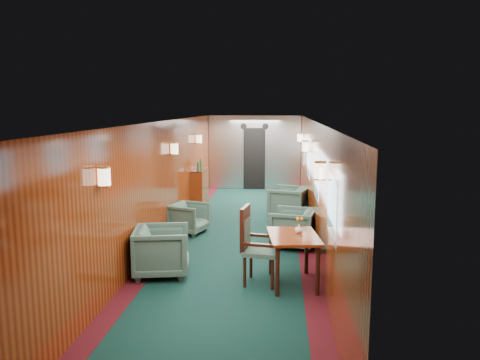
{
  "coord_description": "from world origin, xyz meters",
  "views": [
    {
      "loc": [
        0.84,
        -9.23,
        2.69
      ],
      "look_at": [
        0.0,
        0.46,
        1.15
      ],
      "focal_mm": 35.0,
      "sensor_mm": 36.0,
      "label": 1
    }
  ],
  "objects_px": {
    "dining_table": "(293,243)",
    "armchair_left_near": "(162,251)",
    "armchair_right_near": "(293,228)",
    "side_chair": "(254,242)",
    "armchair_left_far": "(189,218)",
    "armchair_right_far": "(288,203)",
    "credenza": "(200,187)"
  },
  "relations": [
    {
      "from": "dining_table",
      "to": "armchair_left_far",
      "type": "bearing_deg",
      "value": 120.89
    },
    {
      "from": "dining_table",
      "to": "armchair_left_near",
      "type": "height_order",
      "value": "armchair_left_near"
    },
    {
      "from": "armchair_left_near",
      "to": "armchair_left_far",
      "type": "height_order",
      "value": "armchair_left_near"
    },
    {
      "from": "side_chair",
      "to": "armchair_left_far",
      "type": "xyz_separation_m",
      "value": [
        -1.55,
        2.75,
        -0.32
      ]
    },
    {
      "from": "dining_table",
      "to": "side_chair",
      "type": "height_order",
      "value": "side_chair"
    },
    {
      "from": "dining_table",
      "to": "armchair_right_near",
      "type": "height_order",
      "value": "dining_table"
    },
    {
      "from": "armchair_left_near",
      "to": "armchair_right_far",
      "type": "height_order",
      "value": "armchair_left_near"
    },
    {
      "from": "armchair_left_near",
      "to": "armchair_left_far",
      "type": "distance_m",
      "value": 2.52
    },
    {
      "from": "armchair_right_far",
      "to": "dining_table",
      "type": "bearing_deg",
      "value": 17.62
    },
    {
      "from": "dining_table",
      "to": "side_chair",
      "type": "relative_size",
      "value": 0.93
    },
    {
      "from": "side_chair",
      "to": "armchair_left_far",
      "type": "relative_size",
      "value": 1.68
    },
    {
      "from": "armchair_left_far",
      "to": "dining_table",
      "type": "bearing_deg",
      "value": -124.37
    },
    {
      "from": "side_chair",
      "to": "armchair_right_far",
      "type": "bearing_deg",
      "value": 91.42
    },
    {
      "from": "armchair_left_near",
      "to": "armchair_right_near",
      "type": "xyz_separation_m",
      "value": [
        2.13,
        1.7,
        -0.02
      ]
    },
    {
      "from": "armchair_right_near",
      "to": "armchair_left_near",
      "type": "bearing_deg",
      "value": -39.11
    },
    {
      "from": "side_chair",
      "to": "armchair_left_far",
      "type": "height_order",
      "value": "side_chair"
    },
    {
      "from": "side_chair",
      "to": "armchair_left_near",
      "type": "height_order",
      "value": "side_chair"
    },
    {
      "from": "credenza",
      "to": "dining_table",
      "type": "bearing_deg",
      "value": -66.68
    },
    {
      "from": "armchair_right_far",
      "to": "armchair_left_far",
      "type": "bearing_deg",
      "value": -37.96
    },
    {
      "from": "armchair_left_near",
      "to": "armchair_right_near",
      "type": "height_order",
      "value": "armchair_left_near"
    },
    {
      "from": "dining_table",
      "to": "armchair_right_near",
      "type": "relative_size",
      "value": 1.36
    },
    {
      "from": "armchair_left_near",
      "to": "armchair_left_far",
      "type": "xyz_separation_m",
      "value": [
        -0.06,
        2.52,
        -0.07
      ]
    },
    {
      "from": "side_chair",
      "to": "armchair_right_near",
      "type": "xyz_separation_m",
      "value": [
        0.64,
        1.93,
        -0.27
      ]
    },
    {
      "from": "credenza",
      "to": "armchair_left_near",
      "type": "height_order",
      "value": "credenza"
    },
    {
      "from": "side_chair",
      "to": "armchair_right_far",
      "type": "relative_size",
      "value": 1.39
    },
    {
      "from": "side_chair",
      "to": "armchair_right_far",
      "type": "distance_m",
      "value": 4.26
    },
    {
      "from": "side_chair",
      "to": "credenza",
      "type": "relative_size",
      "value": 0.93
    },
    {
      "from": "armchair_left_near",
      "to": "credenza",
      "type": "bearing_deg",
      "value": -6.74
    },
    {
      "from": "dining_table",
      "to": "armchair_left_near",
      "type": "relative_size",
      "value": 1.28
    },
    {
      "from": "credenza",
      "to": "armchair_left_far",
      "type": "relative_size",
      "value": 1.8
    },
    {
      "from": "armchair_left_near",
      "to": "armchair_left_far",
      "type": "relative_size",
      "value": 1.22
    },
    {
      "from": "credenza",
      "to": "armchair_left_near",
      "type": "xyz_separation_m",
      "value": [
        0.31,
        -5.32,
        -0.12
      ]
    }
  ]
}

